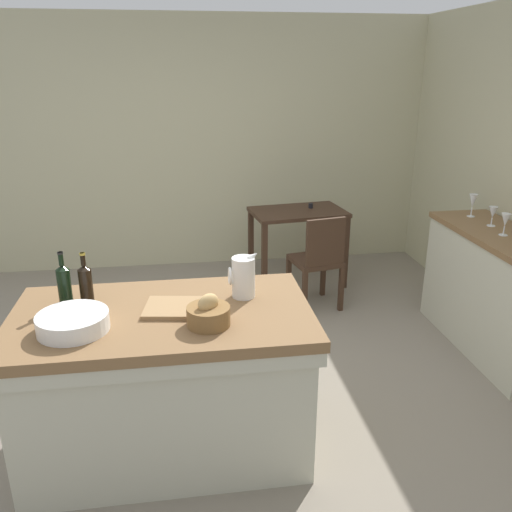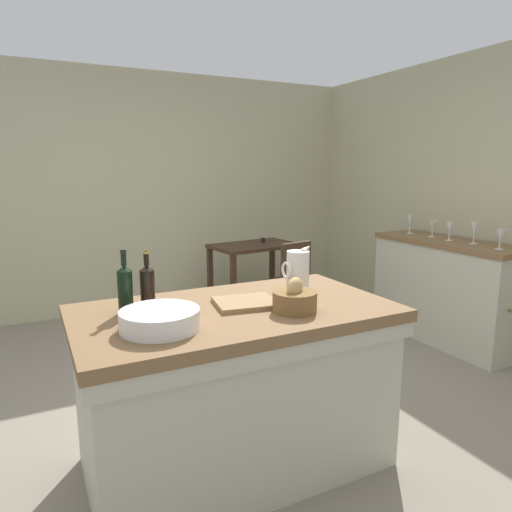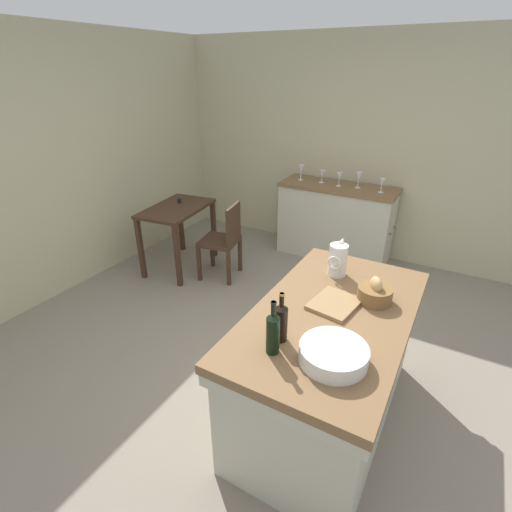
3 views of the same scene
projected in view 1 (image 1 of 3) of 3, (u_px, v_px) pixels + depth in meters
ground_plane at (203, 392)px, 3.60m from camera, size 6.76×6.76×0.00m
wall_back at (186, 146)px, 5.58m from camera, size 5.32×0.12×2.60m
island_table at (166, 377)px, 2.93m from camera, size 1.59×0.89×0.87m
side_cabinet at (496, 293)px, 4.02m from camera, size 0.52×1.42×0.93m
writing_desk at (298, 223)px, 5.21m from camera, size 0.96×0.67×0.82m
wooden_chair at (318, 259)px, 4.70m from camera, size 0.47×0.47×0.88m
pitcher at (243, 277)px, 2.94m from camera, size 0.17×0.13×0.27m
wash_bowl at (73, 322)px, 2.58m from camera, size 0.35×0.35×0.09m
bread_basket at (208, 314)px, 2.63m from camera, size 0.22×0.22×0.17m
cutting_board at (174, 308)px, 2.81m from camera, size 0.34×0.30×0.02m
wine_bottle_dark at (86, 284)px, 2.85m from camera, size 0.07×0.07×0.30m
wine_bottle_amber at (64, 284)px, 2.82m from camera, size 0.07×0.07×0.31m
wine_glass_middle at (506, 220)px, 3.81m from camera, size 0.07×0.07×0.16m
wine_glass_right at (493, 213)px, 4.04m from camera, size 0.07×0.07×0.15m
wine_glass_far_right at (473, 201)px, 4.29m from camera, size 0.07×0.07×0.19m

